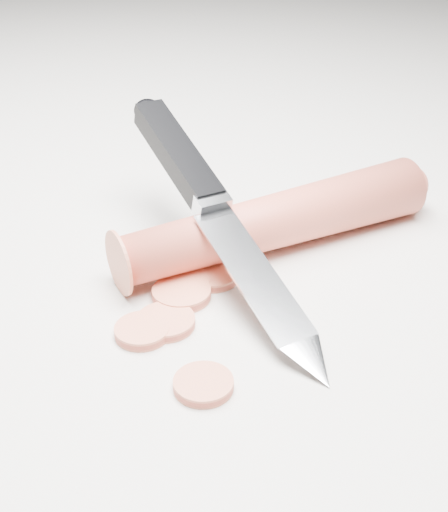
% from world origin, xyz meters
% --- Properties ---
extents(ground, '(2.40, 2.40, 0.00)m').
position_xyz_m(ground, '(0.00, 0.00, 0.00)').
color(ground, silver).
rests_on(ground, ground).
extents(carrot, '(0.18, 0.19, 0.04)m').
position_xyz_m(carrot, '(0.04, 0.03, 0.02)').
color(carrot, '#D04D3A').
rests_on(carrot, ground).
extents(carrot_slice_0, '(0.03, 0.03, 0.01)m').
position_xyz_m(carrot_slice_0, '(0.00, -0.08, 0.00)').
color(carrot_slice_0, '#E26F4D').
rests_on(carrot_slice_0, ground).
extents(carrot_slice_1, '(0.04, 0.04, 0.01)m').
position_xyz_m(carrot_slice_1, '(0.00, -0.05, 0.00)').
color(carrot_slice_1, '#E26F4D').
rests_on(carrot_slice_1, ground).
extents(carrot_slice_2, '(0.04, 0.04, 0.01)m').
position_xyz_m(carrot_slice_2, '(-0.00, 0.01, 0.00)').
color(carrot_slice_2, '#E26F4D').
rests_on(carrot_slice_2, ground).
extents(carrot_slice_3, '(0.03, 0.03, 0.01)m').
position_xyz_m(carrot_slice_3, '(0.04, -0.12, 0.00)').
color(carrot_slice_3, '#E26F4D').
rests_on(carrot_slice_3, ground).
extents(carrot_slice_4, '(0.03, 0.03, 0.01)m').
position_xyz_m(carrot_slice_4, '(0.01, -0.02, 0.00)').
color(carrot_slice_4, '#E26F4D').
rests_on(carrot_slice_4, ground).
extents(carrot_slice_5, '(0.03, 0.03, 0.01)m').
position_xyz_m(carrot_slice_5, '(-0.00, -0.04, 0.00)').
color(carrot_slice_5, '#E26F4D').
rests_on(carrot_slice_5, ground).
extents(carrot_slice_6, '(0.03, 0.03, 0.01)m').
position_xyz_m(carrot_slice_6, '(-0.01, -0.09, 0.00)').
color(carrot_slice_6, '#E26F4D').
rests_on(carrot_slice_6, ground).
extents(kitchen_knife, '(0.21, 0.19, 0.08)m').
position_xyz_m(kitchen_knife, '(0.02, -0.01, 0.04)').
color(kitchen_knife, '#B7B9BE').
rests_on(kitchen_knife, ground).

